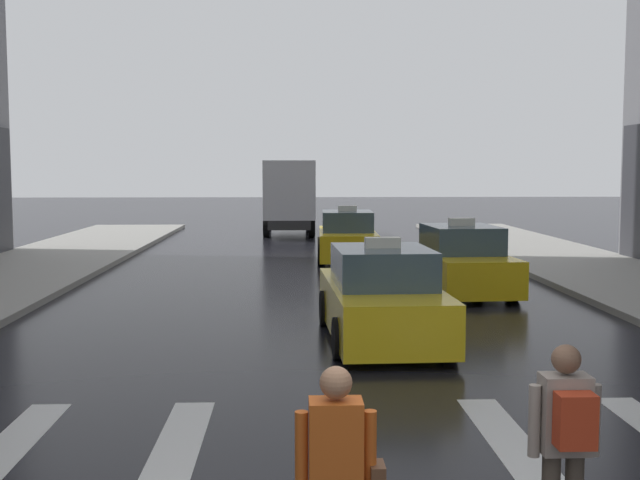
% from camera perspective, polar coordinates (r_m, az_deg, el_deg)
% --- Properties ---
extents(crosswalk_markings, '(11.30, 2.80, 0.01)m').
position_cam_1_polar(crosswalk_markings, '(8.86, 1.78, -14.30)').
color(crosswalk_markings, silver).
rests_on(crosswalk_markings, ground).
extents(taxi_lead, '(2.05, 4.60, 1.80)m').
position_cam_1_polar(taxi_lead, '(13.60, 4.51, -4.30)').
color(taxi_lead, yellow).
rests_on(taxi_lead, ground).
extents(taxi_second, '(2.10, 4.62, 1.80)m').
position_cam_1_polar(taxi_second, '(19.17, 10.20, -1.62)').
color(taxi_second, yellow).
rests_on(taxi_second, ground).
extents(taxi_third, '(2.05, 4.60, 1.80)m').
position_cam_1_polar(taxi_third, '(25.47, 2.00, 0.12)').
color(taxi_third, yellow).
rests_on(taxi_third, ground).
extents(box_truck, '(2.31, 7.55, 3.35)m').
position_cam_1_polar(box_truck, '(35.77, -2.30, 3.37)').
color(box_truck, '#2D2D2D').
rests_on(box_truck, ground).
extents(pedestrian_with_backpack, '(0.55, 0.43, 1.65)m').
position_cam_1_polar(pedestrian_with_backpack, '(6.30, 17.52, -13.42)').
color(pedestrian_with_backpack, '#473D33').
rests_on(pedestrian_with_backpack, ground).
extents(pedestrian_with_handbag, '(0.60, 0.24, 1.65)m').
position_cam_1_polar(pedestrian_with_handbag, '(5.47, 1.32, -16.51)').
color(pedestrian_with_handbag, '#333338').
rests_on(pedestrian_with_handbag, ground).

